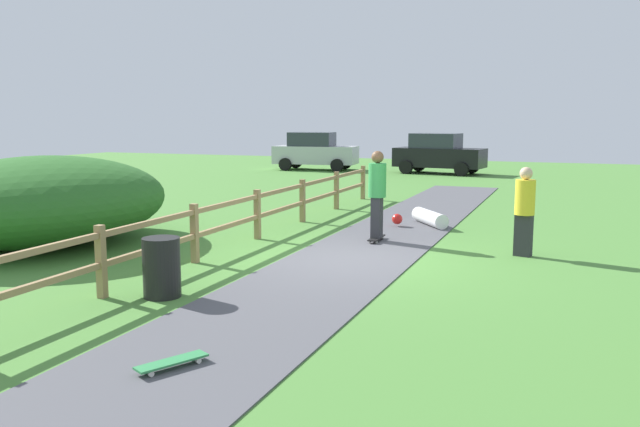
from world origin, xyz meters
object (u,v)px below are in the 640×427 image
skater_riding (377,191)px  skater_fallen (427,218)px  bush_large (44,200)px  trash_bin (162,267)px  skateboard_loose (172,362)px  bystander_yellow (525,207)px  parked_car_black (438,154)px  parked_car_silver (315,151)px

skater_riding → skater_fallen: skater_riding is taller
bush_large → trash_bin: size_ratio=6.22×
skateboard_loose → bush_large: bearing=142.4°
skateboard_loose → bystander_yellow: bystander_yellow is taller
trash_bin → skater_fallen: trash_bin is taller
skateboard_loose → parked_car_black: bearing=94.9°
bystander_yellow → skater_riding: bearing=173.1°
skater_riding → skater_fallen: size_ratio=1.38×
trash_bin → parked_car_black: (-0.43, 23.27, 0.51)m
skater_riding → trash_bin: bearing=-108.1°
parked_car_silver → skater_riding: bearing=-64.4°
bush_large → skateboard_loose: size_ratio=6.98×
parked_car_silver → bush_large: bearing=-84.3°
skater_fallen → bush_large: bearing=-143.2°
bush_large → skater_fallen: (7.05, 5.28, -0.74)m
skater_riding → bystander_yellow: (3.06, -0.37, -0.16)m
skater_riding → skater_fallen: bearing=77.4°
skater_riding → parked_car_black: bearing=97.0°
bush_large → skater_riding: size_ratio=2.88×
bush_large → skater_riding: 7.06m
trash_bin → bystander_yellow: (4.82, 5.02, 0.50)m
bush_large → bystander_yellow: (9.55, 2.41, 0.02)m
trash_bin → skateboard_loose: (1.78, -2.40, -0.36)m
skater_riding → skater_fallen: 2.72m
bush_large → skater_fallen: bush_large is taller
bush_large → parked_car_silver: size_ratio=1.29×
trash_bin → bystander_yellow: 6.97m
trash_bin → skateboard_loose: trash_bin is taller
bystander_yellow → parked_car_silver: (-11.62, 18.24, 0.00)m
skater_riding → parked_car_black: (-2.19, 17.89, -0.16)m
parked_car_silver → parked_car_black: bearing=0.1°
trash_bin → skateboard_loose: bearing=-53.5°
parked_car_black → skater_fallen: bearing=-79.9°
skater_riding → parked_car_black: skater_riding is taller
parked_car_black → parked_car_silver: (-6.37, -0.01, 0.00)m
bush_large → skater_riding: bearing=23.2°
skater_fallen → trash_bin: bearing=-106.4°
parked_car_black → skater_riding: bearing=-83.0°
bystander_yellow → parked_car_black: size_ratio=0.39×
bystander_yellow → skater_fallen: bearing=131.0°
skateboard_loose → parked_car_black: 25.79m
parked_car_black → parked_car_silver: same height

